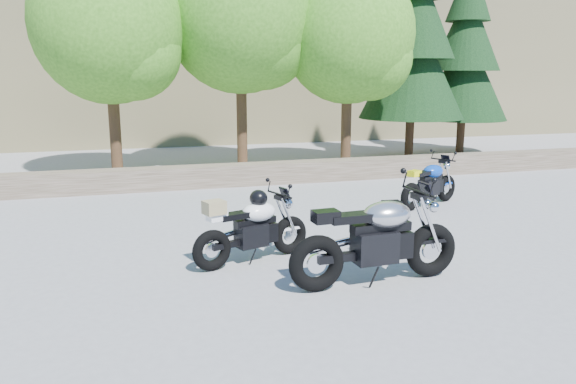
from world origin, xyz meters
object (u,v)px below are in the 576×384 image
object	(u,v)px
silver_bike	(377,240)
white_bike	(252,227)
backpack	(392,214)
blue_bike	(430,184)

from	to	relation	value
silver_bike	white_bike	bearing A→B (deg)	133.89
white_bike	backpack	distance (m)	3.05
blue_bike	backpack	distance (m)	1.81
silver_bike	white_bike	size ratio (longest dim) A/B	1.29
white_bike	blue_bike	bearing A→B (deg)	10.83
white_bike	backpack	size ratio (longest dim) A/B	4.19
silver_bike	blue_bike	distance (m)	4.59
white_bike	backpack	bearing A→B (deg)	5.28
blue_bike	backpack	bearing A→B (deg)	-167.26
silver_bike	white_bike	world-z (taller)	silver_bike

